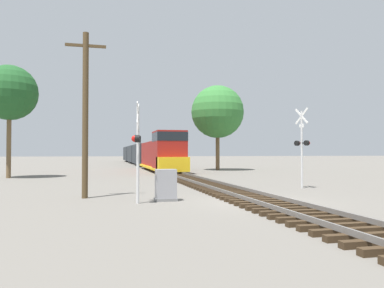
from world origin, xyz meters
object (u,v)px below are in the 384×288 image
Objects in this scene: crossing_signal_far at (302,144)px; relay_cabinet at (166,185)px; freight_train at (141,154)px; utility_pole at (85,112)px; crossing_signal_near at (137,144)px; tree_far_right at (9,93)px; tree_mid_background at (218,112)px.

relay_cabinet is (-8.56, -3.74, -1.87)m from crossing_signal_far.
crossing_signal_far is at bearing 23.57° from relay_cabinet.
freight_train is at bearing -13.22° from crossing_signal_far.
freight_train reaches higher than relay_cabinet.
crossing_signal_near is at bearing -47.35° from utility_pole.
tree_far_right is (-10.01, 17.02, 6.22)m from relay_cabinet.
crossing_signal_far is 0.51× the size of tree_far_right.
tree_far_right is (-18.57, 13.29, 4.35)m from crossing_signal_far.
crossing_signal_near is at bearing -156.32° from relay_cabinet.
crossing_signal_near is at bearing -63.53° from tree_far_right.
crossing_signal_far is at bearing 9.38° from utility_pole.
freight_train is 22.30m from tree_mid_background.
tree_mid_background is at bearing 23.89° from tree_far_right.
tree_mid_background is at bearing -71.68° from freight_train.
crossing_signal_near reaches higher than relay_cabinet.
tree_far_right is at bearing -144.01° from crossing_signal_near.
freight_train reaches higher than crossing_signal_near.
crossing_signal_far is at bearing -94.82° from tree_mid_background.
freight_train is 47.51m from crossing_signal_near.
tree_mid_background is at bearing 60.36° from utility_pole.
freight_train is at bearing 108.32° from tree_mid_background.
crossing_signal_near is at bearing 93.81° from crossing_signal_far.
crossing_signal_far is at bearing -83.44° from freight_train.
crossing_signal_far reaches higher than freight_train.
relay_cabinet is at bearing 123.20° from crossing_signal_near.
tree_mid_background is (20.46, 9.06, -0.06)m from tree_far_right.
freight_train is at bearing 85.57° from relay_cabinet.
utility_pole is 0.76× the size of tree_mid_background.
utility_pole is at bearing -66.55° from tree_far_right.
freight_train is 14.99× the size of crossing_signal_near.
tree_far_right is at bearing -114.67° from freight_train.
relay_cabinet is at bearing -27.44° from utility_pole.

